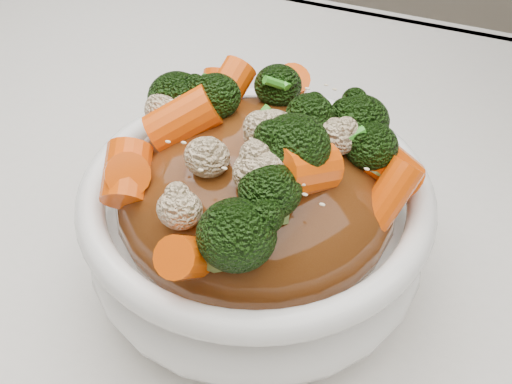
% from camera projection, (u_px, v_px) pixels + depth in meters
% --- Properties ---
extents(tablecloth, '(1.20, 0.80, 0.04)m').
position_uv_depth(tablecloth, '(205.00, 239.00, 0.48)').
color(tablecloth, silver).
rests_on(tablecloth, dining_table).
extents(bowl, '(0.25, 0.25, 0.09)m').
position_uv_depth(bowl, '(256.00, 229.00, 0.40)').
color(bowl, white).
rests_on(bowl, tablecloth).
extents(sauce_base, '(0.20, 0.20, 0.10)m').
position_uv_depth(sauce_base, '(256.00, 196.00, 0.38)').
color(sauce_base, '#54290E').
rests_on(sauce_base, bowl).
extents(carrots, '(0.20, 0.20, 0.05)m').
position_uv_depth(carrots, '(256.00, 112.00, 0.34)').
color(carrots, '#FE5708').
rests_on(carrots, sauce_base).
extents(broccoli, '(0.20, 0.20, 0.05)m').
position_uv_depth(broccoli, '(256.00, 114.00, 0.34)').
color(broccoli, black).
rests_on(broccoli, sauce_base).
extents(cauliflower, '(0.20, 0.20, 0.04)m').
position_uv_depth(cauliflower, '(256.00, 117.00, 0.34)').
color(cauliflower, beige).
rests_on(cauliflower, sauce_base).
extents(scallions, '(0.15, 0.15, 0.02)m').
position_uv_depth(scallions, '(256.00, 111.00, 0.34)').
color(scallions, green).
rests_on(scallions, sauce_base).
extents(sesame_seeds, '(0.18, 0.18, 0.01)m').
position_uv_depth(sesame_seeds, '(256.00, 111.00, 0.34)').
color(sesame_seeds, beige).
rests_on(sesame_seeds, sauce_base).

